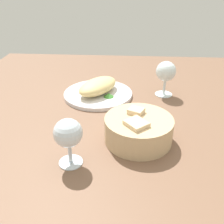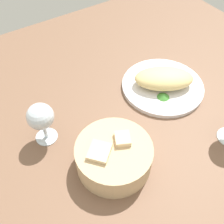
% 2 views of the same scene
% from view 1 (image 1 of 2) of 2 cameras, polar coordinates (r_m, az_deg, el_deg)
% --- Properties ---
extents(ground_plane, '(1.40, 1.40, 0.02)m').
position_cam_1_polar(ground_plane, '(0.87, 2.79, -1.56)').
color(ground_plane, brown).
extents(plate, '(0.27, 0.27, 0.01)m').
position_cam_1_polar(plate, '(1.00, -3.12, 4.03)').
color(plate, silver).
rests_on(plate, ground_plane).
extents(omelette, '(0.21, 0.19, 0.05)m').
position_cam_1_polar(omelette, '(0.99, -3.17, 5.78)').
color(omelette, '#DFC57D').
rests_on(omelette, plate).
extents(lettuce_garnish, '(0.04, 0.04, 0.01)m').
position_cam_1_polar(lettuce_garnish, '(0.96, -0.74, 3.82)').
color(lettuce_garnish, '#428E35').
rests_on(lettuce_garnish, plate).
extents(bread_basket, '(0.19, 0.19, 0.09)m').
position_cam_1_polar(bread_basket, '(0.73, 5.88, -3.86)').
color(bread_basket, tan).
rests_on(bread_basket, ground_plane).
extents(wine_glass_near, '(0.07, 0.07, 0.13)m').
position_cam_1_polar(wine_glass_near, '(0.62, -9.76, -5.08)').
color(wine_glass_near, silver).
rests_on(wine_glass_near, ground_plane).
extents(wine_glass_far, '(0.08, 0.08, 0.14)m').
position_cam_1_polar(wine_glass_far, '(1.00, 11.93, 8.56)').
color(wine_glass_far, silver).
rests_on(wine_glass_far, ground_plane).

